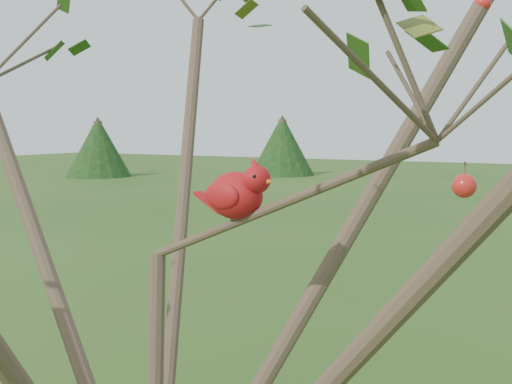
# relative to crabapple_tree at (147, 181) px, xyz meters

# --- Properties ---
(crabapple_tree) EXTENTS (2.35, 2.05, 2.95)m
(crabapple_tree) POSITION_rel_crabapple_tree_xyz_m (0.00, 0.00, 0.00)
(crabapple_tree) COLOR #3C2B20
(crabapple_tree) RESTS_ON ground
(cardinal) EXTENTS (0.19, 0.11, 0.13)m
(cardinal) POSITION_rel_crabapple_tree_xyz_m (0.14, 0.11, -0.03)
(cardinal) COLOR #B3150F
(cardinal) RESTS_ON ground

